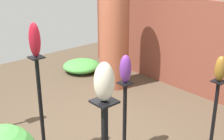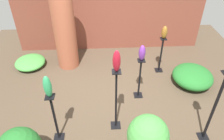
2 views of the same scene
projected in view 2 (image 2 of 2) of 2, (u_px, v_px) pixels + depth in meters
name	position (u px, v px, depth m)	size (l,w,h in m)	color
ground_plane	(115.00, 101.00, 5.12)	(8.00, 8.00, 0.00)	#4C3D2D
brick_wall_back	(110.00, 21.00, 6.59)	(5.60, 0.12, 1.80)	brown
brick_pillar	(64.00, 29.00, 5.68)	(0.58, 0.58, 2.21)	#9E5138
pedestal_jade	(55.00, 120.00, 3.99)	(0.20, 0.20, 1.11)	black
pedestal_ivory	(213.00, 111.00, 3.87)	(0.20, 0.20, 1.59)	black
pedestal_violet	(139.00, 80.00, 5.00)	(0.20, 0.20, 1.02)	black
pedestal_bronze	(161.00, 57.00, 5.83)	(0.20, 0.20, 1.00)	black
pedestal_ruby	(116.00, 103.00, 4.15)	(0.20, 0.20, 1.41)	black
art_vase_jade	(48.00, 87.00, 3.51)	(0.14, 0.13, 0.43)	#2D9356
art_vase_violet	(142.00, 53.00, 4.56)	(0.14, 0.16, 0.36)	#6B2D8C
art_vase_bronze	(164.00, 32.00, 5.40)	(0.15, 0.15, 0.34)	brown
art_vase_ruby	(117.00, 61.00, 3.58)	(0.14, 0.14, 0.41)	maroon
potted_plant_front_right	(148.00, 136.00, 3.65)	(0.71, 0.71, 0.94)	#936B4C
foliage_bed_east	(30.00, 62.00, 6.19)	(0.83, 0.85, 0.26)	#479942
foliage_bed_west	(192.00, 76.00, 5.52)	(1.00, 1.04, 0.44)	#236B28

